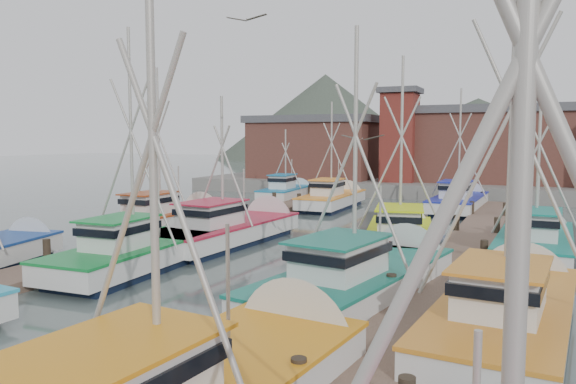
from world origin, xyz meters
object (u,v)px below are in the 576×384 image
at_px(boat_12, 334,199).
at_px(boat_8, 232,229).
at_px(lookout_tower, 400,134).
at_px(boat_4, 145,251).

bearing_deg(boat_12, boat_8, -90.83).
height_order(lookout_tower, boat_4, lookout_tower).
relative_size(lookout_tower, boat_8, 0.82).
bearing_deg(boat_4, lookout_tower, 83.60).
height_order(boat_4, boat_12, boat_4).
distance_m(lookout_tower, boat_12, 12.83).
bearing_deg(boat_8, boat_12, 93.84).
relative_size(lookout_tower, boat_12, 0.93).
distance_m(lookout_tower, boat_8, 27.62).
relative_size(boat_4, boat_12, 1.11).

